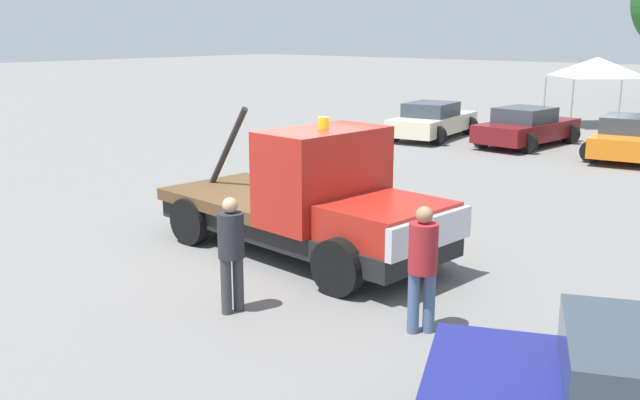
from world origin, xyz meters
The scene contains 8 objects.
ground_plane centered at (0.00, 0.00, 0.00)m, with size 160.00×160.00×0.00m, color slate.
tow_truck centered at (0.36, -0.03, 0.97)m, with size 5.88×2.64×2.51m.
person_near_truck centered at (3.55, -1.53, 0.99)m, with size 0.38×0.38×1.72m.
person_at_hood centered at (1.14, -2.66, 0.96)m, with size 0.37×0.37×1.67m.
parked_car_cream centered at (-5.63, 13.62, 0.65)m, with size 2.78×4.79×1.34m.
parked_car_maroon centered at (-2.19, 14.16, 0.65)m, with size 2.61×4.50×1.34m.
parked_car_orange centered at (1.32, 13.99, 0.65)m, with size 2.85×4.82×1.34m.
canopy_tent_white centered at (-2.36, 20.97, 2.44)m, with size 3.10×3.10×2.84m.
Camera 1 is at (8.22, -9.07, 3.89)m, focal length 40.00 mm.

